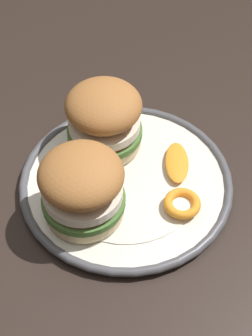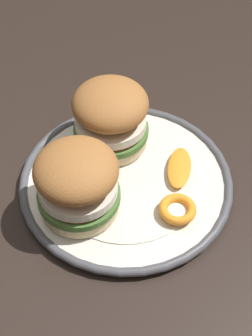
{
  "view_description": "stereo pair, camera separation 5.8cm",
  "coord_description": "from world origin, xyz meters",
  "px_view_note": "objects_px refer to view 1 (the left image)",
  "views": [
    {
      "loc": [
        -0.47,
        -0.17,
        1.33
      ],
      "look_at": [
        -0.05,
        -0.04,
        0.8
      ],
      "focal_mm": 54.72,
      "sensor_mm": 36.0,
      "label": 1
    },
    {
      "loc": [
        -0.45,
        -0.23,
        1.33
      ],
      "look_at": [
        -0.05,
        -0.04,
        0.8
      ],
      "focal_mm": 54.72,
      "sensor_mm": 36.0,
      "label": 2
    }
  ],
  "objects_px": {
    "dining_table": "(115,194)",
    "dinner_plate": "(126,182)",
    "sandwich_half_left": "(86,187)",
    "sandwich_half_right": "(104,118)"
  },
  "relations": [
    {
      "from": "dinner_plate",
      "to": "sandwich_half_left",
      "type": "relative_size",
      "value": 2.43
    },
    {
      "from": "dinner_plate",
      "to": "sandwich_half_left",
      "type": "xyz_separation_m",
      "value": [
        -0.07,
        0.03,
        0.06
      ]
    },
    {
      "from": "dining_table",
      "to": "dinner_plate",
      "type": "bearing_deg",
      "value": -143.25
    },
    {
      "from": "dining_table",
      "to": "sandwich_half_right",
      "type": "height_order",
      "value": "sandwich_half_right"
    },
    {
      "from": "sandwich_half_left",
      "to": "sandwich_half_right",
      "type": "height_order",
      "value": "same"
    },
    {
      "from": "dinner_plate",
      "to": "sandwich_half_right",
      "type": "distance_m",
      "value": 0.1
    },
    {
      "from": "dining_table",
      "to": "dinner_plate",
      "type": "xyz_separation_m",
      "value": [
        -0.05,
        -0.04,
        0.1
      ]
    },
    {
      "from": "sandwich_half_right",
      "to": "dining_table",
      "type": "bearing_deg",
      "value": -117.88
    },
    {
      "from": "dining_table",
      "to": "sandwich_half_right",
      "type": "bearing_deg",
      "value": 62.12
    },
    {
      "from": "dining_table",
      "to": "dinner_plate",
      "type": "height_order",
      "value": "dinner_plate"
    }
  ]
}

